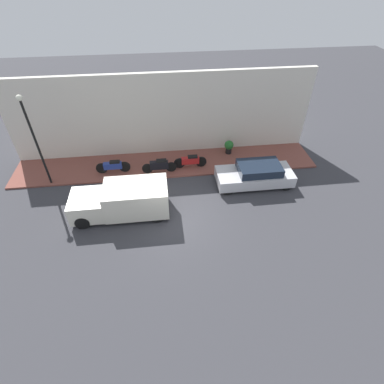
# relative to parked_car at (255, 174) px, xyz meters

# --- Properties ---
(ground_plane) EXTENTS (60.00, 60.00, 0.00)m
(ground_plane) POSITION_rel_parked_car_xyz_m (-2.25, 4.98, -0.64)
(ground_plane) COLOR #38383D
(sidewalk) EXTENTS (2.87, 18.62, 0.10)m
(sidewalk) POSITION_rel_parked_car_xyz_m (2.52, 4.98, -0.59)
(sidewalk) COLOR brown
(sidewalk) RESTS_ON ground_plane
(building_facade) EXTENTS (0.30, 18.62, 5.24)m
(building_facade) POSITION_rel_parked_car_xyz_m (4.11, 4.98, 1.98)
(building_facade) COLOR silver
(building_facade) RESTS_ON ground_plane
(parked_car) EXTENTS (1.80, 4.34, 1.30)m
(parked_car) POSITION_rel_parked_car_xyz_m (0.00, 0.00, 0.00)
(parked_car) COLOR silver
(parked_car) RESTS_ON ground_plane
(delivery_van) EXTENTS (1.94, 4.86, 1.69)m
(delivery_van) POSITION_rel_parked_car_xyz_m (-1.62, 7.43, 0.24)
(delivery_van) COLOR silver
(delivery_van) RESTS_ON ground_plane
(motorcycle_black) EXTENTS (0.30, 2.07, 0.88)m
(motorcycle_black) POSITION_rel_parked_car_xyz_m (1.64, 5.44, -0.06)
(motorcycle_black) COLOR black
(motorcycle_black) RESTS_ON sidewalk
(motorcycle_red) EXTENTS (0.30, 2.01, 0.81)m
(motorcycle_red) POSITION_rel_parked_car_xyz_m (1.95, 3.53, -0.08)
(motorcycle_red) COLOR #B21E1E
(motorcycle_red) RESTS_ON sidewalk
(motorcycle_blue) EXTENTS (0.30, 2.04, 0.80)m
(motorcycle_blue) POSITION_rel_parked_car_xyz_m (1.96, 8.20, -0.09)
(motorcycle_blue) COLOR navy
(motorcycle_blue) RESTS_ON sidewalk
(streetlamp) EXTENTS (0.31, 0.31, 5.24)m
(streetlamp) POSITION_rel_parked_car_xyz_m (1.37, 11.78, 2.71)
(streetlamp) COLOR black
(streetlamp) RESTS_ON sidewalk
(potted_plant) EXTENTS (0.59, 0.59, 0.90)m
(potted_plant) POSITION_rel_parked_car_xyz_m (3.26, 0.84, -0.02)
(potted_plant) COLOR black
(potted_plant) RESTS_ON sidewalk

